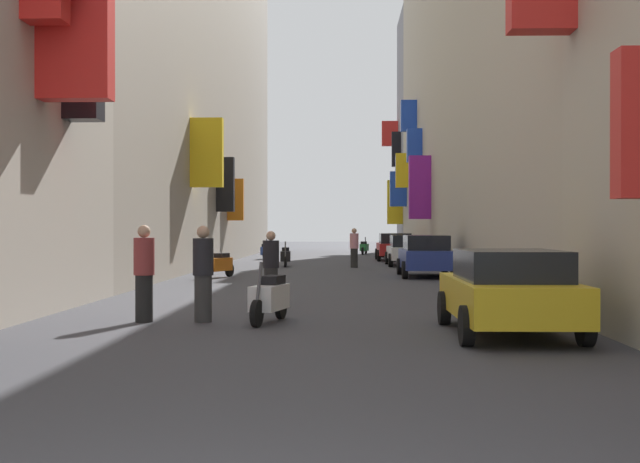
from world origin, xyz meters
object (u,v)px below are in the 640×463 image
object	(u,v)px
parked_car_yellow	(508,290)
scooter_orange	(219,264)
pedestrian_near_right	(271,267)
scooter_black	(286,256)
pedestrian_near_left	(203,274)
scooter_white	(270,297)
parked_car_white	(407,249)
pedestrian_crossing	(354,248)
parked_car_silver	(395,244)
pedestrian_mid_street	(144,273)
scooter_green	(364,247)
parked_car_blue	(426,255)
parked_car_red	(395,246)
scooter_blue	(266,251)

from	to	relation	value
parked_car_yellow	scooter_orange	xyz separation A→B (m)	(-6.97, 15.14, -0.27)
pedestrian_near_right	scooter_orange	bearing A→B (deg)	105.60
scooter_black	pedestrian_near_left	world-z (taller)	pedestrian_near_left
scooter_white	pedestrian_near_left	xyz separation A→B (m)	(-1.23, 0.10, 0.43)
scooter_white	pedestrian_near_left	bearing A→B (deg)	175.41
parked_car_white	pedestrian_near_left	world-z (taller)	pedestrian_near_left
pedestrian_crossing	parked_car_silver	bearing A→B (deg)	79.15
pedestrian_near_right	pedestrian_mid_street	bearing A→B (deg)	-116.20
scooter_black	scooter_white	world-z (taller)	same
parked_car_silver	pedestrian_mid_street	xyz separation A→B (m)	(-6.84, -35.01, 0.16)
scooter_green	pedestrian_near_right	xyz separation A→B (m)	(-3.08, -34.91, 0.36)
parked_car_silver	pedestrian_near_right	xyz separation A→B (m)	(-4.85, -30.98, 0.09)
scooter_white	parked_car_silver	bearing A→B (deg)	82.65
parked_car_blue	pedestrian_crossing	size ratio (longest dim) A/B	2.27
scooter_black	pedestrian_crossing	xyz separation A→B (m)	(3.07, -0.92, 0.40)
parked_car_yellow	scooter_green	xyz separation A→B (m)	(-1.26, 40.60, -0.27)
parked_car_white	parked_car_red	size ratio (longest dim) A/B	1.09
parked_car_silver	pedestrian_near_left	xyz separation A→B (m)	(-5.76, -34.97, 0.15)
scooter_black	pedestrian_mid_street	xyz separation A→B (m)	(-1.09, -21.91, 0.43)
scooter_blue	scooter_white	xyz separation A→B (m)	(2.94, -30.69, -0.00)
parked_car_silver	pedestrian_near_right	distance (m)	31.36
scooter_green	scooter_orange	xyz separation A→B (m)	(-5.71, -25.46, 0.00)
parked_car_silver	parked_car_yellow	bearing A→B (deg)	-90.81
scooter_orange	parked_car_red	bearing A→B (deg)	65.48
scooter_green	pedestrian_crossing	size ratio (longest dim) A/B	1.02
scooter_white	parked_car_blue	bearing A→B (deg)	73.40
parked_car_silver	scooter_orange	bearing A→B (deg)	-109.18
scooter_black	pedestrian_crossing	bearing A→B (deg)	-16.63
pedestrian_mid_street	parked_car_red	bearing A→B (deg)	77.51
parked_car_red	scooter_white	bearing A→B (deg)	-98.05
parked_car_red	scooter_orange	bearing A→B (deg)	-114.52
parked_car_white	pedestrian_near_left	bearing A→B (deg)	-103.56
parked_car_yellow	parked_car_red	xyz separation A→B (m)	(0.10, 30.66, 0.03)
parked_car_blue	pedestrian_crossing	bearing A→B (deg)	109.99
parked_car_red	scooter_white	xyz separation A→B (m)	(-4.11, -29.04, -0.30)
scooter_black	pedestrian_near_left	xyz separation A→B (m)	(-0.00, -21.87, 0.43)
pedestrian_near_left	parked_car_white	bearing A→B (deg)	76.44
scooter_orange	pedestrian_crossing	bearing A→B (deg)	57.44
parked_car_silver	scooter_blue	world-z (taller)	parked_car_silver
scooter_orange	pedestrian_near_right	xyz separation A→B (m)	(2.64, -9.44, 0.36)
scooter_green	pedestrian_near_right	size ratio (longest dim) A/B	1.06
parked_car_silver	pedestrian_mid_street	bearing A→B (deg)	-101.05
scooter_white	pedestrian_near_right	size ratio (longest dim) A/B	1.11
scooter_orange	pedestrian_near_right	bearing A→B (deg)	-74.40
parked_car_blue	pedestrian_mid_street	bearing A→B (deg)	-114.76
parked_car_white	pedestrian_crossing	bearing A→B (deg)	-141.23
parked_car_white	parked_car_silver	xyz separation A→B (m)	(0.23, 12.04, -0.01)
pedestrian_mid_street	parked_car_yellow	bearing A→B (deg)	-14.76
pedestrian_mid_street	parked_car_white	bearing A→B (deg)	73.95
parked_car_yellow	scooter_orange	distance (m)	16.67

